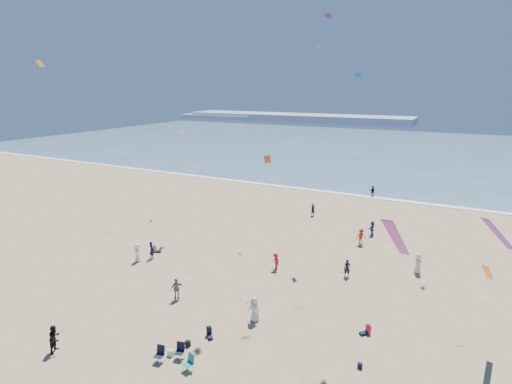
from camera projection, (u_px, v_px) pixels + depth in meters
The scene contains 11 objects.
ocean at pixel (402, 150), 103.82m from camera, with size 220.00×100.00×0.06m, color #476B84.
surf_line at pixel (355, 195), 60.86m from camera, with size 220.00×1.20×0.08m, color white.
headland_far at pixel (295, 117), 194.47m from camera, with size 110.00×20.00×3.20m, color #7A8EA8.
headland_near at pixel (220, 117), 208.06m from camera, with size 40.00×14.00×2.00m, color #7A8EA8.
standing_flyers at pixel (290, 259), 36.41m from camera, with size 24.75×47.30×1.86m.
seated_group at pixel (212, 359), 23.68m from camera, with size 22.95×23.11×0.84m.
chair_cluster at pixel (175, 356), 23.78m from camera, with size 2.71×1.51×1.00m.
white_tote at pixel (170, 353), 24.56m from camera, with size 0.35×0.20×0.40m, color silver.
black_backpack at pixel (188, 343), 25.48m from camera, with size 0.30×0.22×0.38m, color black.
navy_bag at pixel (360, 365), 23.49m from camera, with size 0.28×0.18×0.34m, color black.
kites_aloft at pixel (370, 106), 25.42m from camera, with size 39.35×37.09×30.98m.
Camera 1 is at (13.43, -14.15, 16.06)m, focal length 28.00 mm.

